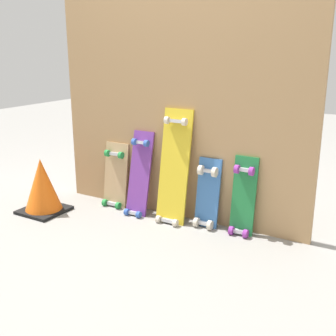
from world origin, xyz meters
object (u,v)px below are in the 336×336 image
(skateboard_purple, at_px, (139,178))
(skateboard_yellow, at_px, (174,171))
(skateboard_green, at_px, (243,201))
(traffic_cone, at_px, (42,186))
(skateboard_natural, at_px, (115,179))
(skateboard_blue, at_px, (207,197))

(skateboard_purple, distance_m, skateboard_yellow, 0.32)
(skateboard_green, bearing_deg, traffic_cone, -164.65)
(skateboard_natural, height_order, skateboard_blue, skateboard_natural)
(skateboard_natural, relative_size, skateboard_purple, 0.82)
(skateboard_blue, distance_m, traffic_cone, 1.30)
(skateboard_purple, bearing_deg, skateboard_green, 2.83)
(skateboard_green, bearing_deg, skateboard_natural, -179.85)
(skateboard_natural, relative_size, skateboard_yellow, 0.65)
(skateboard_yellow, xyz_separation_m, traffic_cone, (-0.98, -0.38, -0.17))
(skateboard_yellow, xyz_separation_m, skateboard_green, (0.53, 0.04, -0.14))
(skateboard_blue, relative_size, skateboard_green, 0.92)
(skateboard_yellow, bearing_deg, traffic_cone, -158.87)
(skateboard_purple, xyz_separation_m, skateboard_blue, (0.57, 0.04, -0.06))
(skateboard_natural, distance_m, skateboard_blue, 0.83)
(skateboard_yellow, distance_m, skateboard_blue, 0.31)
(skateboard_natural, height_order, traffic_cone, skateboard_natural)
(skateboard_blue, height_order, traffic_cone, skateboard_blue)
(skateboard_natural, height_order, skateboard_green, skateboard_green)
(skateboard_blue, bearing_deg, skateboard_natural, 179.79)
(skateboard_green, xyz_separation_m, traffic_cone, (-1.51, -0.41, -0.03))
(skateboard_purple, height_order, skateboard_yellow, skateboard_yellow)
(skateboard_blue, bearing_deg, traffic_cone, -161.75)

